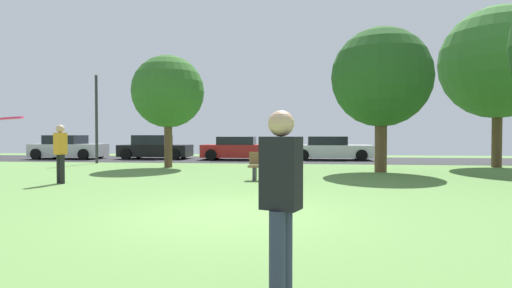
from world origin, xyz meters
The scene contains 14 objects.
ground_plane centered at (0.00, 0.00, 0.00)m, with size 44.00×44.00×0.00m, color #5B8442.
road_strip centered at (0.00, 16.00, 0.00)m, with size 44.00×6.40×0.01m, color #28282B.
oak_tree_right centered at (4.46, 8.93, 3.70)m, with size 3.88×3.88×5.66m.
oak_tree_left centered at (-4.58, 10.12, 3.37)m, with size 3.22×3.22×5.00m.
maple_tree_near centered at (10.09, 11.82, 4.68)m, with size 4.99×4.99×7.19m.
person_catcher centered at (1.14, -3.84, 0.92)m, with size 0.38×0.32×1.67m.
person_bystander centered at (-5.81, 3.96, 0.98)m, with size 0.34×0.38×1.76m.
frisbee_disc centered at (-2.31, -2.58, 1.67)m, with size 0.38×0.38×0.05m.
parked_car_silver centered at (-12.72, 15.63, 0.66)m, with size 4.22×2.11×1.43m.
parked_car_black centered at (-7.47, 16.20, 0.65)m, with size 4.20×2.06×1.44m.
parked_car_red centered at (-2.21, 15.86, 0.63)m, with size 4.44×2.01×1.35m.
parked_car_white centered at (3.03, 16.34, 0.63)m, with size 4.59×2.05×1.36m.
park_bench centered at (0.45, 5.52, 0.46)m, with size 1.60×0.45×0.90m.
street_lamp_post centered at (-9.06, 12.20, 2.25)m, with size 0.14×0.14×4.50m, color #2D2D33.
Camera 1 is at (1.30, -7.24, 1.46)m, focal length 28.08 mm.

